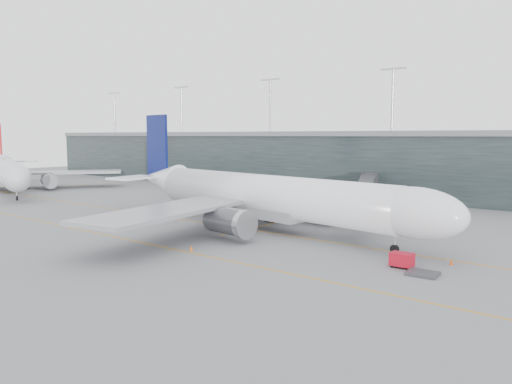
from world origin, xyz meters
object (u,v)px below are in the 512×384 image
Objects in this scene: second_aircraft at (9,172)px; gse_cart at (402,259)px; jet_bridge at (380,188)px; main_aircraft at (265,196)px.

gse_cart is (108.23, -8.75, -4.03)m from second_aircraft.
jet_bridge is 93.58m from second_aircraft.
gse_cart is at bearing -85.44° from jet_bridge.
main_aircraft reaches higher than second_aircraft.
second_aircraft is at bearing 174.75° from gse_cart.
jet_bridge is at bearing 80.15° from main_aircraft.
jet_bridge is 37.65m from gse_cart.
gse_cart is (17.83, -32.94, -3.80)m from jet_bridge.
second_aircraft reaches higher than jet_bridge.
jet_bridge is at bearing 117.80° from gse_cart.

